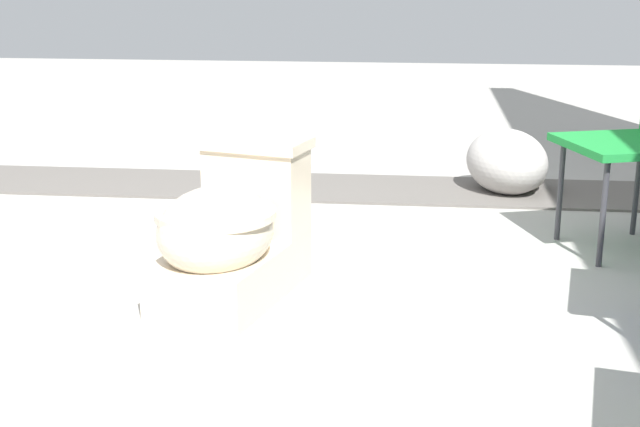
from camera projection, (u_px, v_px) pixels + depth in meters
name	position (u px, v px, depth m)	size (l,w,h in m)	color
ground_plane	(166.00, 273.00, 3.24)	(14.00, 14.00, 0.00)	#A8A59E
gravel_strip	(335.00, 188.00, 4.42)	(0.56, 8.00, 0.01)	#605B56
toilet	(230.00, 234.00, 2.95)	(0.70, 0.52, 0.52)	beige
boulder_near	(519.00, 172.00, 4.36)	(0.29, 0.26, 0.19)	#ADA899
boulder_far	(507.00, 162.00, 4.30)	(0.45, 0.35, 0.32)	#B7B2AD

